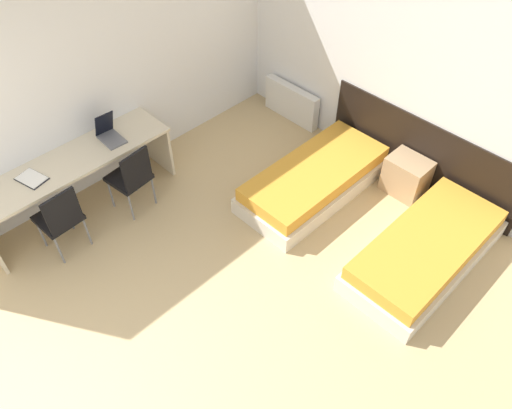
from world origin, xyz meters
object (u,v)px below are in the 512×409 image
nightstand (406,176)px  laptop (109,134)px  chair_near_notebook (60,217)px  chair_near_laptop (132,176)px  bed_near_door (426,250)px  bed_near_window (314,180)px

nightstand → laptop: bearing=-136.1°
laptop → chair_near_notebook: bearing=-62.3°
chair_near_laptop → laptop: 0.54m
bed_near_door → laptop: 3.68m
bed_near_window → nightstand: bearing=45.5°
bed_near_door → nightstand: size_ratio=3.98×
bed_near_door → chair_near_notebook: size_ratio=2.18×
laptop → nightstand: bearing=46.7°
bed_near_window → nightstand: 1.09m
bed_near_door → nightstand: 1.09m
bed_near_door → laptop: (-3.24, -1.61, 0.62)m
bed_near_window → laptop: 2.43m
nightstand → laptop: laptop is taller
laptop → chair_near_laptop: bearing=-6.6°
bed_near_window → chair_near_notebook: 2.88m
laptop → bed_near_window: bearing=46.0°
bed_near_window → chair_near_laptop: (-1.27, -1.69, 0.32)m
bed_near_door → chair_near_notebook: bearing=-137.5°
nightstand → chair_near_notebook: size_ratio=0.55×
chair_near_notebook → laptop: (-0.45, 0.96, 0.30)m
bed_near_window → chair_near_notebook: chair_near_notebook is taller
bed_near_window → chair_near_notebook: size_ratio=2.18×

